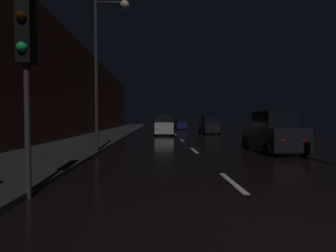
% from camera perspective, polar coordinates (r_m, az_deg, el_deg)
% --- Properties ---
extents(ground, '(26.62, 84.00, 0.02)m').
position_cam_1_polar(ground, '(28.30, 1.51, -1.85)').
color(ground, black).
extents(sidewalk_left, '(4.40, 84.00, 0.15)m').
position_cam_1_polar(sidewalk_left, '(28.66, -12.83, -1.67)').
color(sidewalk_left, '#28282B').
rests_on(sidewalk_left, ground).
extents(building_facade_left, '(0.80, 63.00, 9.04)m').
position_cam_1_polar(building_facade_left, '(25.96, -19.98, 7.74)').
color(building_facade_left, '#472319').
rests_on(building_facade_left, ground).
extents(lane_centerline, '(0.16, 30.27, 0.01)m').
position_cam_1_polar(lane_centerline, '(22.37, 2.64, -2.76)').
color(lane_centerline, beige).
rests_on(lane_centerline, ground).
extents(traffic_light_near_left, '(0.32, 0.46, 4.85)m').
position_cam_1_polar(traffic_light_near_left, '(6.47, -29.95, 17.26)').
color(traffic_light_near_left, '#38383A').
rests_on(traffic_light_near_left, ground).
extents(streetlamp_overhead, '(1.70, 0.44, 7.51)m').
position_cam_1_polar(streetlamp_overhead, '(12.95, -14.23, 15.93)').
color(streetlamp_overhead, '#2D2D30').
rests_on(streetlamp_overhead, ground).
extents(car_approaching_headlights, '(2.04, 4.42, 2.23)m').
position_cam_1_polar(car_approaching_headlights, '(26.28, -1.06, 0.12)').
color(car_approaching_headlights, silver).
rests_on(car_approaching_headlights, ground).
extents(car_parked_right_near, '(1.95, 4.22, 2.13)m').
position_cam_1_polar(car_parked_right_near, '(14.13, 22.87, -1.60)').
color(car_parked_right_near, black).
rests_on(car_parked_right_near, ground).
extents(car_distant_taillights, '(1.73, 3.75, 1.89)m').
position_cam_1_polar(car_distant_taillights, '(40.34, 2.99, 0.47)').
color(car_distant_taillights, '#141E51').
rests_on(car_distant_taillights, ground).
extents(car_parked_right_far, '(1.86, 4.03, 2.03)m').
position_cam_1_polar(car_parked_right_far, '(28.98, 9.42, 0.07)').
color(car_parked_right_far, black).
rests_on(car_parked_right_far, ground).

